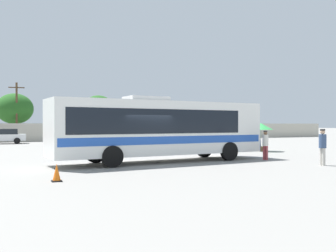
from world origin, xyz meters
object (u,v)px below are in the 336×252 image
Objects in this scene: coach_bus_white_blue at (159,127)px; utility_pole_near at (17,110)px; attendant_by_bus_door at (265,143)px; vendor_umbrella_secondary_green at (261,127)px; traffic_cone_on_apron at (57,173)px; parked_car_second_white at (3,136)px; roadside_tree_midright at (98,109)px; passenger_waiting_on_apron at (323,145)px; roadside_tree_midleft at (15,109)px.

utility_pole_near reaches higher than coach_bus_white_blue.
attendant_by_bus_door is at bearing -11.99° from coach_bus_white_blue.
traffic_cone_on_apron is (-16.00, -9.37, -1.50)m from vendor_umbrella_secondary_green.
parked_car_second_white is 6.69m from utility_pole_near.
roadside_tree_midright reaches higher than attendant_by_bus_door.
parked_car_second_white is at bearing 132.72° from vendor_umbrella_secondary_green.
utility_pole_near is 11.03× the size of traffic_cone_on_apron.
roadside_tree_midright is 39.64m from traffic_cone_on_apron.
vendor_umbrella_secondary_green is at bearing -47.28° from parked_car_second_white.
passenger_waiting_on_apron is 39.09m from roadside_tree_midleft.
vendor_umbrella_secondary_green is at bearing 70.65° from passenger_waiting_on_apron.
roadside_tree_midleft is at bearing -172.70° from roadside_tree_midright.
vendor_umbrella_secondary_green is 30.35m from utility_pole_near.
utility_pole_near reaches higher than traffic_cone_on_apron.
roadside_tree_midleft reaches higher than passenger_waiting_on_apron.
utility_pole_near is at bearing 111.11° from passenger_waiting_on_apron.
vendor_umbrella_secondary_green is (3.23, 9.19, 0.78)m from passenger_waiting_on_apron.
vendor_umbrella_secondary_green is 32.16m from roadside_tree_midleft.
passenger_waiting_on_apron is 0.30× the size of roadside_tree_midright.
roadside_tree_midleft is at bearing 80.90° from parked_car_second_white.
attendant_by_bus_door is 0.24× the size of utility_pole_near.
passenger_waiting_on_apron reaches higher than parked_car_second_white.
roadside_tree_midleft is 36.93m from traffic_cone_on_apron.
coach_bus_white_blue is 19.02× the size of traffic_cone_on_apron.
utility_pole_near is 1.20× the size of roadside_tree_midleft.
vendor_umbrella_secondary_green is 26.57m from parked_car_second_white.
utility_pole_near is at bearing 90.94° from traffic_cone_on_apron.
roadside_tree_midleft is at bearing 95.16° from utility_pole_near.
passenger_waiting_on_apron is at bearing -62.74° from parked_car_second_white.
traffic_cone_on_apron is (0.75, -36.74, -3.66)m from roadside_tree_midleft.
utility_pole_near is at bearing 123.16° from vendor_umbrella_secondary_green.
coach_bus_white_blue reaches higher than parked_car_second_white.
vendor_umbrella_secondary_green is at bearing 23.70° from coach_bus_white_blue.
attendant_by_bus_door is at bearing 102.59° from passenger_waiting_on_apron.
coach_bus_white_blue is 25.23m from parked_car_second_white.
coach_bus_white_blue reaches higher than passenger_waiting_on_apron.
attendant_by_bus_door is 0.28× the size of roadside_tree_midleft.
utility_pole_near reaches higher than roadside_tree_midright.
coach_bus_white_blue is 2.06× the size of roadside_tree_midleft.
roadside_tree_midleft reaches higher than coach_bus_white_blue.
coach_bus_white_blue is at bearing -97.21° from roadside_tree_midright.
coach_bus_white_blue is 8.39m from passenger_waiting_on_apron.
coach_bus_white_blue is at bearing 168.01° from attendant_by_bus_door.
parked_car_second_white is (-14.78, 28.70, -0.21)m from passenger_waiting_on_apron.
parked_car_second_white is 0.65× the size of utility_pole_near.
passenger_waiting_on_apron reaches higher than traffic_cone_on_apron.
utility_pole_near is 34.90m from traffic_cone_on_apron.
coach_bus_white_blue is 33.53m from roadside_tree_midright.
attendant_by_bus_door is at bearing -68.93° from roadside_tree_midleft.
roadside_tree_midleft is (-13.52, 36.56, 2.94)m from passenger_waiting_on_apron.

